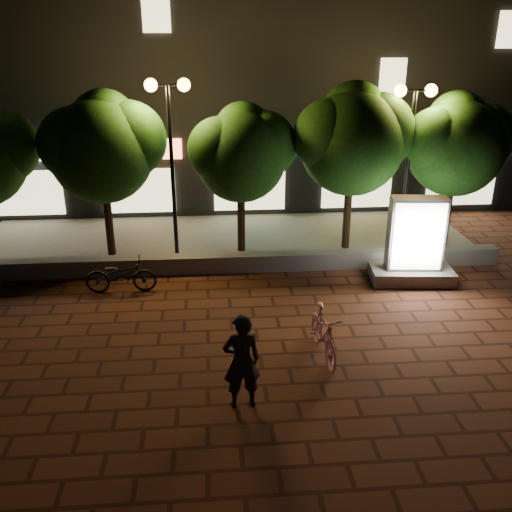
{
  "coord_description": "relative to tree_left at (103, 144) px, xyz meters",
  "views": [
    {
      "loc": [
        -0.34,
        -10.7,
        6.43
      ],
      "look_at": [
        0.64,
        1.5,
        1.45
      ],
      "focal_mm": 38.77,
      "sensor_mm": 36.0,
      "label": 1
    }
  ],
  "objects": [
    {
      "name": "scooter_pink",
      "position": [
        5.33,
        -6.19,
        -2.89
      ],
      "size": [
        0.66,
        1.87,
        1.1
      ],
      "primitive_type": "imported",
      "rotation": [
        0.0,
        0.0,
        0.08
      ],
      "color": "#BC7691",
      "rests_on": "ground"
    },
    {
      "name": "sidewalk",
      "position": [
        3.45,
        1.04,
        -3.4
      ],
      "size": [
        16.0,
        5.0,
        0.08
      ],
      "primitive_type": "cube",
      "color": "slate",
      "rests_on": "ground"
    },
    {
      "name": "rider",
      "position": [
        3.53,
        -7.71,
        -2.5
      ],
      "size": [
        0.75,
        0.55,
        1.89
      ],
      "primitive_type": "imported",
      "rotation": [
        0.0,
        0.0,
        3.29
      ],
      "color": "black",
      "rests_on": "ground"
    },
    {
      "name": "retaining_wall",
      "position": [
        3.45,
        -1.46,
        -3.19
      ],
      "size": [
        16.0,
        0.45,
        0.5
      ],
      "primitive_type": "cube",
      "color": "slate",
      "rests_on": "ground"
    },
    {
      "name": "tree_mid",
      "position": [
        4.0,
        -0.0,
        -0.23
      ],
      "size": [
        3.24,
        2.7,
        4.5
      ],
      "color": "#301C12",
      "rests_on": "sidewalk"
    },
    {
      "name": "ad_kiosk",
      "position": [
        8.52,
        -2.56,
        -2.47
      ],
      "size": [
        2.31,
        1.31,
        2.41
      ],
      "color": "slate",
      "rests_on": "ground"
    },
    {
      "name": "tree_right",
      "position": [
        7.3,
        0.0,
        0.12
      ],
      "size": [
        3.72,
        3.1,
        5.07
      ],
      "color": "#301C12",
      "rests_on": "sidewalk"
    },
    {
      "name": "scooter_parked",
      "position": [
        0.62,
        -2.64,
        -2.96
      ],
      "size": [
        1.85,
        0.66,
        0.97
      ],
      "primitive_type": "imported",
      "rotation": [
        0.0,
        0.0,
        1.58
      ],
      "color": "black",
      "rests_on": "ground"
    },
    {
      "name": "street_lamp_right",
      "position": [
        8.95,
        -0.26,
        0.45
      ],
      "size": [
        1.26,
        0.36,
        4.98
      ],
      "color": "black",
      "rests_on": "sidewalk"
    },
    {
      "name": "tree_left",
      "position": [
        0.0,
        0.0,
        0.0
      ],
      "size": [
        3.6,
        3.0,
        4.89
      ],
      "color": "#301C12",
      "rests_on": "sidewalk"
    },
    {
      "name": "tree_far_right",
      "position": [
        10.5,
        -0.0,
        -0.08
      ],
      "size": [
        3.48,
        2.9,
        4.76
      ],
      "color": "#301C12",
      "rests_on": "sidewalk"
    },
    {
      "name": "street_lamp_left",
      "position": [
        1.95,
        -0.26,
        0.58
      ],
      "size": [
        1.26,
        0.36,
        5.18
      ],
      "color": "black",
      "rests_on": "sidewalk"
    },
    {
      "name": "building_block",
      "position": [
        3.44,
        7.53,
        1.55
      ],
      "size": [
        28.0,
        8.12,
        11.3
      ],
      "color": "black",
      "rests_on": "ground"
    },
    {
      "name": "ground",
      "position": [
        3.45,
        -5.46,
        -3.44
      ],
      "size": [
        80.0,
        80.0,
        0.0
      ],
      "primitive_type": "plane",
      "color": "#54291A",
      "rests_on": "ground"
    }
  ]
}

